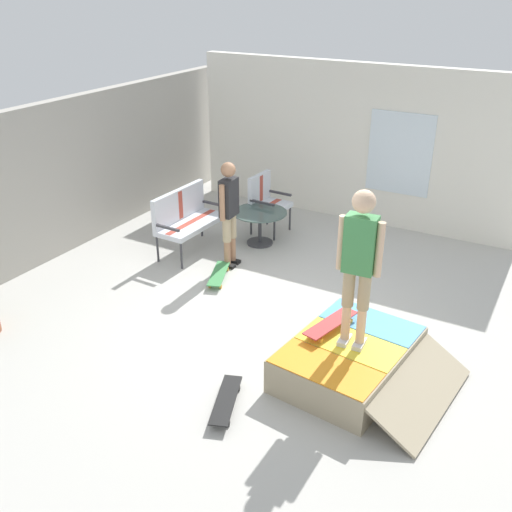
{
  "coord_description": "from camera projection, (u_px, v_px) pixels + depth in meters",
  "views": [
    {
      "loc": [
        -5.89,
        -3.03,
        4.08
      ],
      "look_at": [
        0.17,
        0.42,
        0.7
      ],
      "focal_mm": 40.71,
      "sensor_mm": 36.0,
      "label": 1
    }
  ],
  "objects": [
    {
      "name": "skate_ramp",
      "position": [
        351.0,
        359.0,
        6.48
      ],
      "size": [
        1.81,
        1.89,
        0.42
      ],
      "color": "tan",
      "rests_on": "ground_plane"
    },
    {
      "name": "skateboard_spare",
      "position": [
        226.0,
        400.0,
        6.05
      ],
      "size": [
        0.82,
        0.47,
        0.1
      ],
      "color": "black",
      "rests_on": "ground_plane"
    },
    {
      "name": "back_wall_cinderblock",
      "position": [
        50.0,
        182.0,
        8.99
      ],
      "size": [
        9.0,
        0.2,
        2.4
      ],
      "color": "#ADA89E",
      "rests_on": "ground_plane"
    },
    {
      "name": "house_facade",
      "position": [
        353.0,
        143.0,
        10.32
      ],
      "size": [
        0.23,
        6.0,
        2.78
      ],
      "color": "white",
      "rests_on": "ground_plane"
    },
    {
      "name": "patio_table",
      "position": [
        260.0,
        221.0,
        9.62
      ],
      "size": [
        0.9,
        0.9,
        0.57
      ],
      "color": "#38383D",
      "rests_on": "ground_plane"
    },
    {
      "name": "skateboard_on_ramp",
      "position": [
        331.0,
        323.0,
        6.6
      ],
      "size": [
        0.82,
        0.39,
        0.1
      ],
      "color": "#B23838",
      "rests_on": "skate_ramp"
    },
    {
      "name": "patio_bench",
      "position": [
        185.0,
        215.0,
        9.3
      ],
      "size": [
        1.27,
        0.59,
        1.02
      ],
      "color": "#38383D",
      "rests_on": "ground_plane"
    },
    {
      "name": "patio_chair_near_house",
      "position": [
        265.0,
        198.0,
        10.02
      ],
      "size": [
        0.64,
        0.58,
        1.02
      ],
      "color": "#38383D",
      "rests_on": "ground_plane"
    },
    {
      "name": "ground_plane",
      "position": [
        277.0,
        318.0,
        7.76
      ],
      "size": [
        12.0,
        12.0,
        0.1
      ],
      "primitive_type": "cube",
      "color": "beige"
    },
    {
      "name": "person_skater",
      "position": [
        359.0,
        258.0,
        5.93
      ],
      "size": [
        0.26,
        0.48,
        1.79
      ],
      "color": "silver",
      "rests_on": "skate_ramp"
    },
    {
      "name": "person_watching",
      "position": [
        229.0,
        207.0,
        8.65
      ],
      "size": [
        0.48,
        0.25,
        1.65
      ],
      "color": "black",
      "rests_on": "ground_plane"
    },
    {
      "name": "skateboard_by_bench",
      "position": [
        219.0,
        274.0,
        8.61
      ],
      "size": [
        0.82,
        0.48,
        0.1
      ],
      "color": "#3F8C4C",
      "rests_on": "ground_plane"
    }
  ]
}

